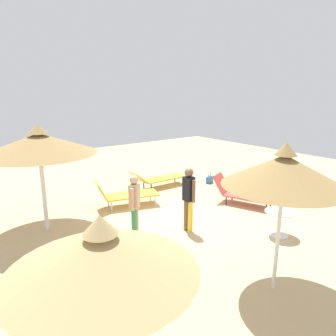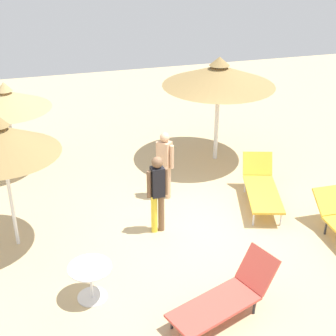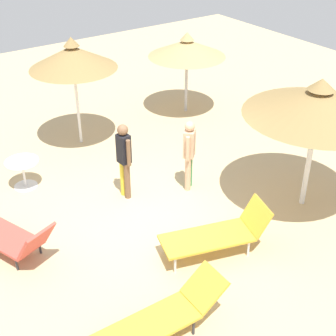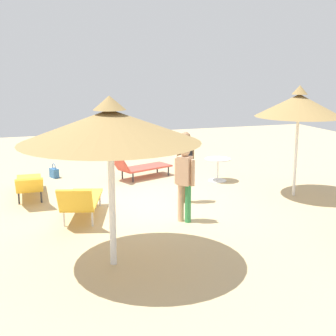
{
  "view_description": "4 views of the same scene",
  "coord_description": "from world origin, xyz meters",
  "px_view_note": "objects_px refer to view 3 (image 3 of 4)",
  "views": [
    {
      "loc": [
        6.43,
        -4.96,
        3.59
      ],
      "look_at": [
        -0.54,
        0.34,
        1.4
      ],
      "focal_mm": 33.14,
      "sensor_mm": 36.0,
      "label": 1
    },
    {
      "loc": [
        2.85,
        8.24,
        5.83
      ],
      "look_at": [
        0.5,
        -0.12,
        1.37
      ],
      "focal_mm": 52.35,
      "sensor_mm": 36.0,
      "label": 2
    },
    {
      "loc": [
        -6.97,
        4.29,
        5.98
      ],
      "look_at": [
        -0.54,
        -0.2,
        1.26
      ],
      "focal_mm": 52.36,
      "sensor_mm": 36.0,
      "label": 3
    },
    {
      "loc": [
        -3.01,
        -9.94,
        3.23
      ],
      "look_at": [
        0.37,
        0.18,
        0.83
      ],
      "focal_mm": 49.26,
      "sensor_mm": 36.0,
      "label": 4
    }
  ],
  "objects_px": {
    "person_standing_far_left": "(189,151)",
    "parasol_umbrella_edge": "(319,102)",
    "lounge_chair_near_left": "(159,318)",
    "parasol_umbrella_near_right": "(73,57)",
    "lounge_chair_front": "(219,233)",
    "lounge_chair_center": "(13,237)",
    "side_table_round": "(23,169)",
    "parasol_umbrella_far_right": "(187,48)",
    "person_standing_back": "(124,157)"
  },
  "relations": [
    {
      "from": "parasol_umbrella_near_right",
      "to": "side_table_round",
      "type": "height_order",
      "value": "parasol_umbrella_near_right"
    },
    {
      "from": "lounge_chair_center",
      "to": "person_standing_back",
      "type": "height_order",
      "value": "person_standing_back"
    },
    {
      "from": "lounge_chair_near_left",
      "to": "parasol_umbrella_far_right",
      "type": "bearing_deg",
      "value": -39.48
    },
    {
      "from": "parasol_umbrella_edge",
      "to": "lounge_chair_center",
      "type": "height_order",
      "value": "parasol_umbrella_edge"
    },
    {
      "from": "lounge_chair_near_left",
      "to": "side_table_round",
      "type": "relative_size",
      "value": 3.07
    },
    {
      "from": "person_standing_far_left",
      "to": "side_table_round",
      "type": "bearing_deg",
      "value": 54.45
    },
    {
      "from": "lounge_chair_near_left",
      "to": "person_standing_back",
      "type": "relative_size",
      "value": 1.33
    },
    {
      "from": "lounge_chair_front",
      "to": "parasol_umbrella_edge",
      "type": "bearing_deg",
      "value": -85.91
    },
    {
      "from": "lounge_chair_center",
      "to": "person_standing_back",
      "type": "bearing_deg",
      "value": -79.78
    },
    {
      "from": "parasol_umbrella_near_right",
      "to": "lounge_chair_center",
      "type": "bearing_deg",
      "value": 138.13
    },
    {
      "from": "lounge_chair_center",
      "to": "lounge_chair_near_left",
      "type": "xyz_separation_m",
      "value": [
        -3.05,
        -1.11,
        -0.0
      ]
    },
    {
      "from": "parasol_umbrella_near_right",
      "to": "lounge_chair_near_left",
      "type": "relative_size",
      "value": 1.21
    },
    {
      "from": "lounge_chair_center",
      "to": "person_standing_back",
      "type": "relative_size",
      "value": 1.18
    },
    {
      "from": "lounge_chair_center",
      "to": "lounge_chair_front",
      "type": "height_order",
      "value": "lounge_chair_center"
    },
    {
      "from": "lounge_chair_near_left",
      "to": "lounge_chair_front",
      "type": "xyz_separation_m",
      "value": [
        0.99,
        -1.97,
        0.04
      ]
    },
    {
      "from": "lounge_chair_front",
      "to": "person_standing_back",
      "type": "bearing_deg",
      "value": 10.22
    },
    {
      "from": "person_standing_far_left",
      "to": "person_standing_back",
      "type": "bearing_deg",
      "value": 68.64
    },
    {
      "from": "parasol_umbrella_far_right",
      "to": "lounge_chair_center",
      "type": "distance_m",
      "value": 7.3
    },
    {
      "from": "side_table_round",
      "to": "parasol_umbrella_edge",
      "type": "bearing_deg",
      "value": -130.94
    },
    {
      "from": "parasol_umbrella_near_right",
      "to": "parasol_umbrella_far_right",
      "type": "height_order",
      "value": "parasol_umbrella_near_right"
    },
    {
      "from": "parasol_umbrella_far_right",
      "to": "side_table_round",
      "type": "height_order",
      "value": "parasol_umbrella_far_right"
    },
    {
      "from": "lounge_chair_front",
      "to": "side_table_round",
      "type": "relative_size",
      "value": 2.8
    },
    {
      "from": "lounge_chair_center",
      "to": "lounge_chair_near_left",
      "type": "distance_m",
      "value": 3.25
    },
    {
      "from": "parasol_umbrella_edge",
      "to": "lounge_chair_center",
      "type": "xyz_separation_m",
      "value": [
        1.89,
        5.55,
        -1.92
      ]
    },
    {
      "from": "side_table_round",
      "to": "parasol_umbrella_near_right",
      "type": "bearing_deg",
      "value": -58.26
    },
    {
      "from": "parasol_umbrella_near_right",
      "to": "person_standing_far_left",
      "type": "xyz_separation_m",
      "value": [
        -3.32,
        -0.99,
        -1.35
      ]
    },
    {
      "from": "parasol_umbrella_edge",
      "to": "lounge_chair_center",
      "type": "bearing_deg",
      "value": 71.2
    },
    {
      "from": "parasol_umbrella_near_right",
      "to": "side_table_round",
      "type": "xyz_separation_m",
      "value": [
        -1.21,
        1.96,
        -1.82
      ]
    },
    {
      "from": "lounge_chair_front",
      "to": "person_standing_far_left",
      "type": "bearing_deg",
      "value": -22.6
    },
    {
      "from": "person_standing_far_left",
      "to": "lounge_chair_near_left",
      "type": "bearing_deg",
      "value": 136.96
    },
    {
      "from": "parasol_umbrella_near_right",
      "to": "person_standing_back",
      "type": "bearing_deg",
      "value": 173.59
    },
    {
      "from": "parasol_umbrella_edge",
      "to": "person_standing_back",
      "type": "xyz_separation_m",
      "value": [
        2.36,
        2.92,
        -1.33
      ]
    },
    {
      "from": "person_standing_far_left",
      "to": "lounge_chair_front",
      "type": "bearing_deg",
      "value": 157.4
    },
    {
      "from": "parasol_umbrella_far_right",
      "to": "person_standing_back",
      "type": "bearing_deg",
      "value": 127.24
    },
    {
      "from": "person_standing_far_left",
      "to": "parasol_umbrella_edge",
      "type": "bearing_deg",
      "value": -138.9
    },
    {
      "from": "lounge_chair_near_left",
      "to": "lounge_chair_front",
      "type": "height_order",
      "value": "lounge_chair_front"
    },
    {
      "from": "lounge_chair_near_left",
      "to": "person_standing_back",
      "type": "distance_m",
      "value": 3.88
    },
    {
      "from": "parasol_umbrella_near_right",
      "to": "person_standing_back",
      "type": "height_order",
      "value": "parasol_umbrella_near_right"
    },
    {
      "from": "parasol_umbrella_near_right",
      "to": "lounge_chair_center",
      "type": "relative_size",
      "value": 1.37
    },
    {
      "from": "parasol_umbrella_near_right",
      "to": "lounge_chair_near_left",
      "type": "bearing_deg",
      "value": 163.88
    },
    {
      "from": "parasol_umbrella_near_right",
      "to": "person_standing_back",
      "type": "relative_size",
      "value": 1.62
    },
    {
      "from": "parasol_umbrella_far_right",
      "to": "person_standing_back",
      "type": "distance_m",
      "value": 4.75
    },
    {
      "from": "lounge_chair_near_left",
      "to": "side_table_round",
      "type": "xyz_separation_m",
      "value": [
        5.12,
        0.13,
        0.07
      ]
    },
    {
      "from": "parasol_umbrella_far_right",
      "to": "lounge_chair_front",
      "type": "height_order",
      "value": "parasol_umbrella_far_right"
    },
    {
      "from": "side_table_round",
      "to": "parasol_umbrella_far_right",
      "type": "bearing_deg",
      "value": -77.11
    },
    {
      "from": "parasol_umbrella_edge",
      "to": "person_standing_back",
      "type": "distance_m",
      "value": 3.98
    },
    {
      "from": "person_standing_back",
      "to": "person_standing_far_left",
      "type": "distance_m",
      "value": 1.4
    },
    {
      "from": "lounge_chair_front",
      "to": "side_table_round",
      "type": "height_order",
      "value": "lounge_chair_front"
    },
    {
      "from": "lounge_chair_near_left",
      "to": "parasol_umbrella_near_right",
      "type": "bearing_deg",
      "value": -16.12
    },
    {
      "from": "lounge_chair_near_left",
      "to": "side_table_round",
      "type": "bearing_deg",
      "value": 1.45
    }
  ]
}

